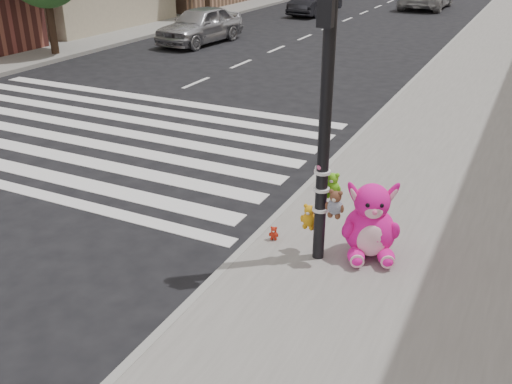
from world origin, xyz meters
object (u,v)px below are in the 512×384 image
Objects in this scene: signal_pole at (325,146)px; car_silver_far at (200,25)px; pink_bunny at (370,226)px; red_teddy at (274,233)px; car_dark_far at (315,2)px.

signal_pole is 0.92× the size of car_silver_far.
signal_pole is 17.46m from car_silver_far.
pink_bunny is (0.60, 0.35, -1.19)m from signal_pole.
red_teddy is at bearing 169.35° from signal_pole.
pink_bunny is at bearing 30.52° from signal_pole.
red_teddy is 0.05× the size of car_dark_far.
car_silver_far is at bearing 105.45° from pink_bunny.
red_teddy is 25.38m from car_dark_far.
red_teddy is at bearing -49.80° from car_silver_far.
signal_pole reaches higher than pink_bunny.
signal_pole is 25.81m from car_dark_far.
car_silver_far is (-9.67, 13.81, 0.50)m from red_teddy.
car_silver_far reaches higher than pink_bunny.
car_dark_far is (-9.28, 24.06, -1.12)m from signal_pole.
pink_bunny is 0.26× the size of car_silver_far.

